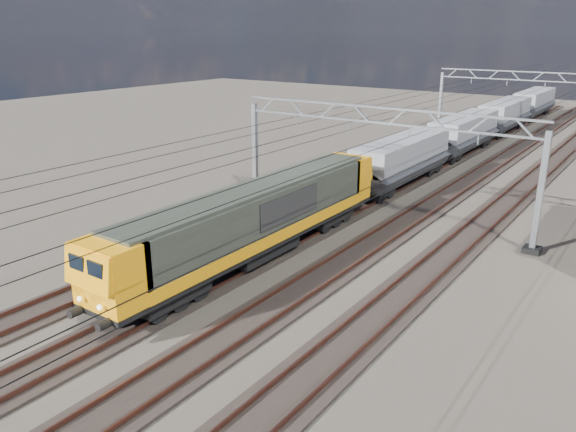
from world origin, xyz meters
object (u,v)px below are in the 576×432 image
Objects in this scene: hopper_wagon_fourth at (534,101)px; trackside_cabinet at (122,238)px; locomotive at (257,217)px; hopper_wagon_mid at (464,131)px; catenary_gantry_mid at (377,159)px; catenary_gantry_far at (523,101)px; hopper_wagon_lead at (402,158)px; hopper_wagon_third at (505,114)px.

hopper_wagon_fourth reaches higher than trackside_cabinet.
locomotive reaches higher than hopper_wagon_fourth.
hopper_wagon_mid is 35.98m from trackside_cabinet.
catenary_gantry_mid is 51.06m from hopper_wagon_fourth.
trackside_cabinet is at bearing -100.50° from hopper_wagon_mid.
catenary_gantry_mid is 36.00m from catenary_gantry_far.
catenary_gantry_mid is at bearing 55.53° from trackside_cabinet.
hopper_wagon_mid is (-0.00, 31.90, -0.09)m from locomotive.
catenary_gantry_far reaches higher than hopper_wagon_mid.
hopper_wagon_lead reaches higher than trackside_cabinet.
locomotive is at bearing -90.00° from hopper_wagon_lead.
catenary_gantry_far is 27.73m from hopper_wagon_lead.
hopper_wagon_fourth is 11.96× the size of trackside_cabinet.
catenary_gantry_mid is 18.30× the size of trackside_cabinet.
catenary_gantry_far is (0.00, 36.00, 0.00)m from catenary_gantry_mid.
hopper_wagon_third is at bearing 90.00° from locomotive.
hopper_wagon_third is 14.20m from hopper_wagon_fourth.
trackside_cabinet is (-6.55, -3.46, -1.51)m from locomotive.
catenary_gantry_far reaches higher than hopper_wagon_third.
hopper_wagon_fourth is at bearing 90.00° from hopper_wagon_third.
catenary_gantry_mid is 0.94× the size of locomotive.
hopper_wagon_lead is 14.20m from hopper_wagon_mid.
catenary_gantry_far is at bearing -82.40° from hopper_wagon_fourth.
hopper_wagon_lead is at bearing -90.00° from hopper_wagon_fourth.
locomotive is 1.62× the size of hopper_wagon_lead.
locomotive is 1.62× the size of hopper_wagon_mid.
catenary_gantry_mid is 1.53× the size of hopper_wagon_third.
catenary_gantry_far is 1.53× the size of hopper_wagon_mid.
hopper_wagon_lead is 28.40m from hopper_wagon_third.
hopper_wagon_lead is 1.00× the size of hopper_wagon_fourth.
hopper_wagon_fourth is (0.00, 14.20, 0.00)m from hopper_wagon_third.
catenary_gantry_mid reaches higher than hopper_wagon_lead.
hopper_wagon_fourth is (-2.00, 14.99, -1.67)m from catenary_gantry_far.
hopper_wagon_third reaches higher than trackside_cabinet.
catenary_gantry_mid is 1.53× the size of hopper_wagon_lead.
hopper_wagon_mid is (-2.00, -13.41, -1.67)m from catenary_gantry_far.
hopper_wagon_lead is at bearing -94.14° from catenary_gantry_far.
locomotive reaches higher than hopper_wagon_mid.
catenary_gantry_far reaches higher than trackside_cabinet.
hopper_wagon_mid is (0.00, 14.20, 0.00)m from hopper_wagon_lead.
hopper_wagon_lead is 42.60m from hopper_wagon_fourth.
locomotive is at bearing -90.00° from hopper_wagon_fourth.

